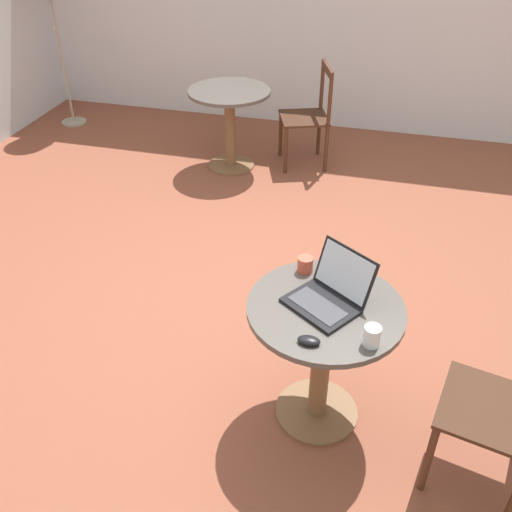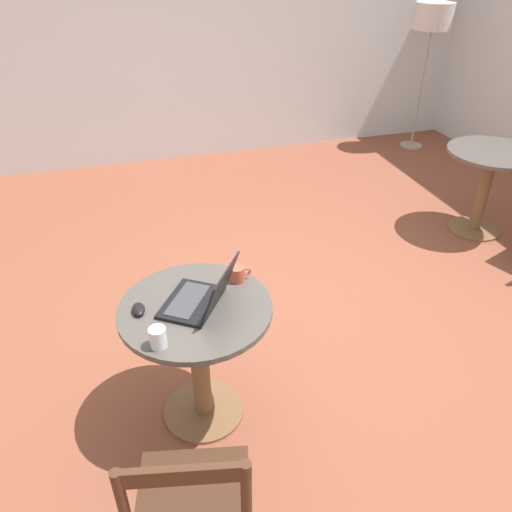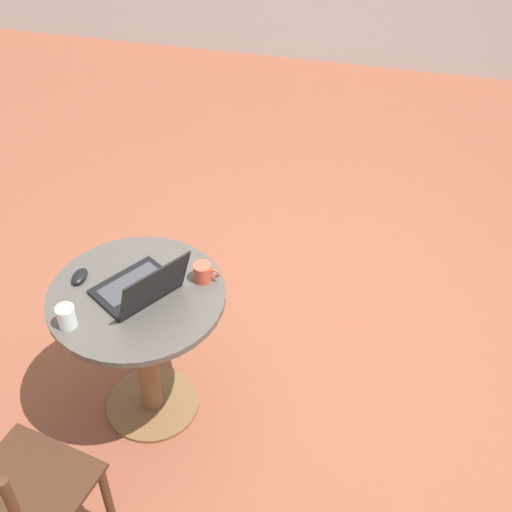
% 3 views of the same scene
% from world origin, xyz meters
% --- Properties ---
extents(ground_plane, '(16.00, 16.00, 0.00)m').
position_xyz_m(ground_plane, '(0.00, 0.00, 0.00)').
color(ground_plane, brown).
extents(cafe_table_near, '(0.75, 0.75, 0.75)m').
position_xyz_m(cafe_table_near, '(-0.77, -0.59, 0.54)').
color(cafe_table_near, brown).
rests_on(cafe_table_near, ground_plane).
extents(chair_near_front, '(0.51, 0.51, 0.94)m').
position_xyz_m(chair_near_front, '(-0.96, -1.42, 0.47)').
color(chair_near_front, '#472819').
rests_on(chair_near_front, ground_plane).
extents(laptop, '(0.44, 0.44, 0.24)m').
position_xyz_m(laptop, '(-0.75, -0.60, 0.80)').
color(laptop, black).
rests_on(laptop, cafe_table_near).
extents(mouse, '(0.06, 0.10, 0.03)m').
position_xyz_m(mouse, '(-1.04, -0.56, 0.76)').
color(mouse, black).
rests_on(mouse, cafe_table_near).
extents(mug, '(0.11, 0.08, 0.08)m').
position_xyz_m(mug, '(-0.52, -0.45, 0.79)').
color(mug, '#C64C38').
rests_on(mug, cafe_table_near).
extents(drinking_glass, '(0.07, 0.07, 0.10)m').
position_xyz_m(drinking_glass, '(-0.97, -0.82, 0.80)').
color(drinking_glass, silver).
rests_on(drinking_glass, cafe_table_near).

